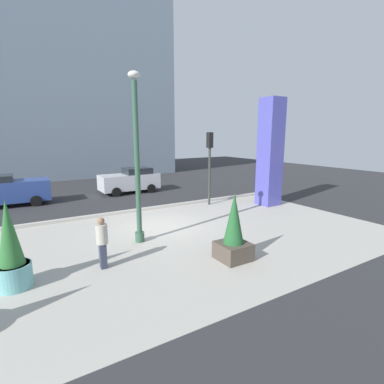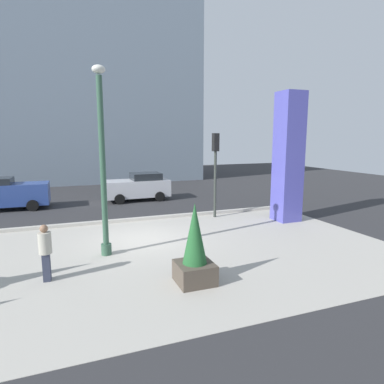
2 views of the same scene
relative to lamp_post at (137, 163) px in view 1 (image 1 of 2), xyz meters
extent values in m
plane|color=#2D2D30|center=(1.54, 5.31, -3.13)|extent=(60.00, 60.00, 0.00)
cube|color=#ADA89E|center=(1.54, -0.69, -3.13)|extent=(18.00, 10.00, 0.02)
cube|color=#B7B2A8|center=(1.54, 4.43, -3.05)|extent=(18.00, 0.24, 0.16)
cylinder|color=#335642|center=(0.00, 0.00, -2.93)|extent=(0.36, 0.36, 0.40)
cylinder|color=#335642|center=(0.00, 0.00, -0.08)|extent=(0.20, 0.20, 6.09)
ellipsoid|color=silver|center=(0.00, 0.00, 3.15)|extent=(0.44, 0.44, 0.28)
cube|color=#4C4CAD|center=(8.97, 1.92, 0.01)|extent=(1.11, 1.11, 6.27)
cylinder|color=#6BB2B2|center=(-4.26, -1.55, -2.78)|extent=(0.92, 0.92, 0.69)
cylinder|color=#382819|center=(-4.26, -1.55, -2.45)|extent=(0.85, 0.85, 0.04)
cone|color=#2D6B33|center=(-4.26, -1.55, -1.52)|extent=(0.66, 0.66, 1.82)
cube|color=#4C4238|center=(2.10, -3.22, -2.83)|extent=(1.03, 1.03, 0.60)
cylinder|color=#382819|center=(2.10, -3.22, -2.55)|extent=(0.98, 0.98, 0.04)
cone|color=#235B2D|center=(2.10, -3.22, -1.67)|extent=(0.69, 0.69, 1.72)
cylinder|color=#333833|center=(5.92, 3.77, -1.41)|extent=(0.14, 0.14, 3.42)
cube|color=black|center=(5.92, 3.77, 0.75)|extent=(0.28, 0.32, 0.90)
sphere|color=red|center=(5.92, 3.94, 1.02)|extent=(0.18, 0.18, 0.18)
cube|color=silver|center=(3.05, 9.91, -2.31)|extent=(4.23, 1.93, 1.08)
cube|color=#1E2328|center=(3.68, 9.93, -1.55)|extent=(1.92, 1.66, 0.45)
cylinder|color=black|center=(1.77, 8.96, -2.81)|extent=(0.64, 0.23, 0.64)
cylinder|color=black|center=(1.73, 10.81, -2.81)|extent=(0.64, 0.23, 0.64)
cylinder|color=black|center=(4.37, 9.02, -2.81)|extent=(0.64, 0.23, 0.64)
cylinder|color=black|center=(4.33, 10.86, -2.81)|extent=(0.64, 0.23, 0.64)
cube|color=#2D4793|center=(-4.49, 9.64, -2.24)|extent=(4.50, 1.83, 1.22)
cylinder|color=black|center=(-3.09, 10.49, -2.81)|extent=(0.64, 0.23, 0.64)
cylinder|color=black|center=(-3.12, 8.74, -2.81)|extent=(0.64, 0.23, 0.64)
cube|color=#33384C|center=(-1.84, -1.59, -2.71)|extent=(0.21, 0.29, 0.82)
cylinder|color=#B2AD9E|center=(-1.84, -1.59, -1.99)|extent=(0.38, 0.38, 0.62)
sphere|color=#8C664C|center=(-1.84, -1.59, -1.57)|extent=(0.22, 0.22, 0.22)
cube|color=gray|center=(2.51, 23.25, 11.75)|extent=(17.69, 9.62, 29.75)
camera|label=1|loc=(-3.90, -10.44, 1.05)|focal=27.20mm
camera|label=2|loc=(-1.08, -11.44, 0.94)|focal=30.71mm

